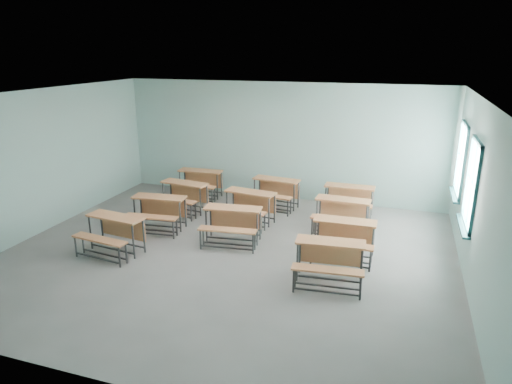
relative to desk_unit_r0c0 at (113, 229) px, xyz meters
The scene contains 12 objects.
room 2.66m from the desk_unit_r0c0, 16.68° to the left, with size 9.04×8.04×3.24m.
desk_unit_r0c0 is the anchor object (origin of this frame).
desk_unit_r0c2 4.42m from the desk_unit_r0c0, ahead, with size 1.30×0.93×0.77m.
desk_unit_r1c0 1.45m from the desk_unit_r0c0, 81.21° to the left, with size 1.30×0.94×0.77m.
desk_unit_r1c1 2.46m from the desk_unit_r0c0, 30.42° to the left, with size 1.32×0.96×0.77m.
desk_unit_r1c2 4.68m from the desk_unit_r0c0, 15.34° to the left, with size 1.24×0.84×0.77m.
desk_unit_r2c0 2.68m from the desk_unit_r0c0, 85.24° to the left, with size 1.33×0.98×0.77m.
desk_unit_r2c1 3.22m from the desk_unit_r0c0, 49.86° to the left, with size 1.33×0.98×0.77m.
desk_unit_r2c2 5.00m from the desk_unit_r0c0, 31.06° to the left, with size 1.26×0.88×0.77m.
desk_unit_r3c0 3.91m from the desk_unit_r0c0, 88.42° to the left, with size 1.26×0.87×0.77m.
desk_unit_r3c1 4.42m from the desk_unit_r0c0, 57.57° to the left, with size 1.32×0.97×0.77m.
desk_unit_r3c2 5.66m from the desk_unit_r0c0, 40.54° to the left, with size 1.23×0.83×0.77m.
Camera 1 is at (3.23, -7.95, 4.03)m, focal length 32.00 mm.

